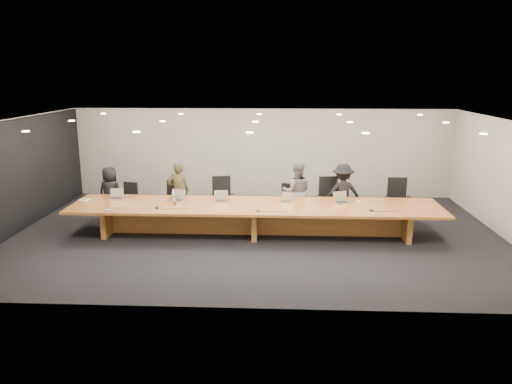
% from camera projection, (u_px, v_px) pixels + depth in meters
% --- Properties ---
extents(ground, '(12.00, 12.00, 0.00)m').
position_uv_depth(ground, '(255.00, 234.00, 12.34)').
color(ground, black).
rests_on(ground, ground).
extents(back_wall, '(12.00, 0.02, 2.80)m').
position_uv_depth(back_wall, '(262.00, 153.00, 15.90)').
color(back_wall, silver).
rests_on(back_wall, ground).
extents(left_wall_panel, '(0.08, 7.84, 2.74)m').
position_uv_depth(left_wall_panel, '(15.00, 177.00, 12.30)').
color(left_wall_panel, black).
rests_on(left_wall_panel, ground).
extents(conference_table, '(9.00, 1.80, 0.75)m').
position_uv_depth(conference_table, '(255.00, 214.00, 12.21)').
color(conference_table, '#935020').
rests_on(conference_table, ground).
extents(chair_far_left, '(0.63, 0.63, 1.00)m').
position_uv_depth(chair_far_left, '(127.00, 201.00, 13.54)').
color(chair_far_left, black).
rests_on(chair_far_left, ground).
extents(chair_left, '(0.61, 0.61, 1.05)m').
position_uv_depth(chair_left, '(175.00, 199.00, 13.60)').
color(chair_left, black).
rests_on(chair_left, ground).
extents(chair_mid_left, '(0.72, 0.72, 1.19)m').
position_uv_depth(chair_mid_left, '(222.00, 198.00, 13.43)').
color(chair_mid_left, black).
rests_on(chair_mid_left, ground).
extents(chair_mid_right, '(0.64, 0.64, 1.00)m').
position_uv_depth(chair_mid_right, '(287.00, 202.00, 13.39)').
color(chair_mid_right, black).
rests_on(chair_mid_right, ground).
extents(chair_right, '(0.71, 0.71, 1.21)m').
position_uv_depth(chair_right, '(330.00, 199.00, 13.30)').
color(chair_right, black).
rests_on(chair_right, ground).
extents(chair_far_right, '(0.61, 0.61, 1.20)m').
position_uv_depth(chair_far_right, '(398.00, 200.00, 13.19)').
color(chair_far_right, black).
rests_on(chair_far_right, ground).
extents(person_a, '(0.79, 0.60, 1.44)m').
position_uv_depth(person_a, '(110.00, 193.00, 13.52)').
color(person_a, black).
rests_on(person_a, ground).
extents(person_b, '(0.65, 0.51, 1.59)m').
position_uv_depth(person_b, '(178.00, 191.00, 13.35)').
color(person_b, '#322F1B').
rests_on(person_b, ground).
extents(person_c, '(0.78, 0.61, 1.60)m').
position_uv_depth(person_c, '(297.00, 192.00, 13.28)').
color(person_c, slate).
rests_on(person_c, ground).
extents(person_d, '(1.08, 0.70, 1.58)m').
position_uv_depth(person_d, '(342.00, 193.00, 13.15)').
color(person_d, black).
rests_on(person_d, ground).
extents(laptop_a, '(0.36, 0.28, 0.26)m').
position_uv_depth(laptop_a, '(116.00, 194.00, 12.71)').
color(laptop_a, '#BEAB91').
rests_on(laptop_a, conference_table).
extents(laptop_b, '(0.41, 0.34, 0.28)m').
position_uv_depth(laptop_b, '(176.00, 195.00, 12.51)').
color(laptop_b, '#C3B095').
rests_on(laptop_b, conference_table).
extents(laptop_c, '(0.38, 0.30, 0.27)m').
position_uv_depth(laptop_c, '(221.00, 196.00, 12.46)').
color(laptop_c, tan).
rests_on(laptop_c, conference_table).
extents(laptop_d, '(0.37, 0.32, 0.24)m').
position_uv_depth(laptop_d, '(286.00, 197.00, 12.40)').
color(laptop_d, '#BEB091').
rests_on(laptop_d, conference_table).
extents(laptop_e, '(0.42, 0.36, 0.28)m').
position_uv_depth(laptop_e, '(342.00, 198.00, 12.30)').
color(laptop_e, '#B4AA8A').
rests_on(laptop_e, conference_table).
extents(water_bottle, '(0.10, 0.10, 0.25)m').
position_uv_depth(water_bottle, '(174.00, 197.00, 12.45)').
color(water_bottle, '#B4C5BF').
rests_on(water_bottle, conference_table).
extents(amber_mug, '(0.08, 0.08, 0.09)m').
position_uv_depth(amber_mug, '(175.00, 203.00, 12.15)').
color(amber_mug, brown).
rests_on(amber_mug, conference_table).
extents(paper_cup_near, '(0.09, 0.09, 0.08)m').
position_uv_depth(paper_cup_near, '(307.00, 202.00, 12.28)').
color(paper_cup_near, silver).
rests_on(paper_cup_near, conference_table).
extents(paper_cup_far, '(0.09, 0.09, 0.09)m').
position_uv_depth(paper_cup_far, '(359.00, 202.00, 12.21)').
color(paper_cup_far, silver).
rests_on(paper_cup_far, conference_table).
extents(notepad, '(0.28, 0.24, 0.01)m').
position_uv_depth(notepad, '(84.00, 200.00, 12.61)').
color(notepad, white).
rests_on(notepad, conference_table).
extents(lime_gadget, '(0.17, 0.12, 0.02)m').
position_uv_depth(lime_gadget, '(84.00, 199.00, 12.60)').
color(lime_gadget, '#52BA31').
rests_on(lime_gadget, notepad).
extents(av_box, '(0.22, 0.17, 0.03)m').
position_uv_depth(av_box, '(109.00, 210.00, 11.62)').
color(av_box, '#9F9FA3').
rests_on(av_box, conference_table).
extents(mic_left, '(0.15, 0.15, 0.03)m').
position_uv_depth(mic_left, '(157.00, 208.00, 11.84)').
color(mic_left, black).
rests_on(mic_left, conference_table).
extents(mic_center, '(0.12, 0.12, 0.03)m').
position_uv_depth(mic_center, '(258.00, 211.00, 11.59)').
color(mic_center, black).
rests_on(mic_center, conference_table).
extents(mic_right, '(0.16, 0.16, 0.03)m').
position_uv_depth(mic_right, '(371.00, 210.00, 11.62)').
color(mic_right, black).
rests_on(mic_right, conference_table).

